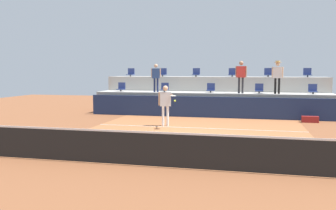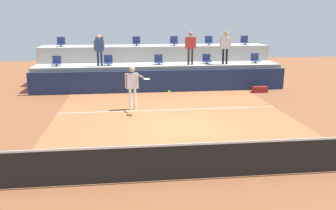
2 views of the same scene
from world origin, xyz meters
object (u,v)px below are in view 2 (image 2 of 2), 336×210
stadium_chair_upper_mid_right (174,42)px  spectator_in_grey (99,48)px  stadium_chair_lower_far_left (57,62)px  spectator_in_white (191,45)px  stadium_chair_lower_left (108,61)px  stadium_chair_lower_right (207,60)px  stadium_chair_upper_far_left (61,43)px  stadium_chair_lower_far_right (255,59)px  stadium_chair_upper_far_right (245,41)px  tennis_player (133,83)px  stadium_chair_lower_center (159,60)px  tennis_ball (169,92)px  equipment_bag (260,89)px  stadium_chair_upper_mid_left (136,42)px  spectator_with_hat (225,44)px  stadium_chair_upper_left (99,42)px  stadium_chair_upper_right (209,41)px

stadium_chair_upper_mid_right → spectator_in_grey: spectator_in_grey is taller
stadium_chair_lower_far_left → spectator_in_white: 7.01m
stadium_chair_lower_left → stadium_chair_lower_right: (5.27, 0.00, 0.00)m
stadium_chair_upper_far_left → stadium_chair_upper_mid_right: same height
stadium_chair_lower_left → stadium_chair_lower_far_right: (8.00, 0.00, 0.00)m
stadium_chair_upper_far_right → tennis_player: 9.41m
stadium_chair_lower_center → spectator_in_grey: bearing=-172.9°
stadium_chair_lower_far_right → tennis_ball: stadium_chair_lower_far_right is taller
stadium_chair_lower_center → spectator_in_white: spectator_in_white is taller
spectator_in_white → equipment_bag: size_ratio=2.28×
tennis_player → spectator_in_white: size_ratio=1.04×
stadium_chair_lower_far_left → stadium_chair_upper_mid_right: bearing=15.8°
stadium_chair_upper_mid_left → spectator_with_hat: spectator_with_hat is taller
stadium_chair_lower_left → tennis_player: size_ratio=0.29×
stadium_chair_lower_left → stadium_chair_upper_left: (-0.55, 1.80, 0.85)m
spectator_in_white → stadium_chair_lower_far_right: bearing=5.9°
tennis_ball → stadium_chair_upper_far_right: bearing=59.3°
stadium_chair_upper_right → tennis_ball: bearing=-110.2°
stadium_chair_lower_far_right → stadium_chair_upper_mid_right: 4.71m
stadium_chair_upper_far_right → spectator_in_grey: 8.65m
equipment_bag → stadium_chair_lower_far_right: bearing=78.8°
spectator_in_grey → spectator_with_hat: (6.58, -0.00, 0.11)m
stadium_chair_upper_right → spectator_in_white: (-1.49, -2.18, -0.02)m
stadium_chair_lower_center → tennis_player: 4.85m
stadium_chair_upper_left → stadium_chair_upper_right: (6.35, 0.00, 0.00)m
stadium_chair_lower_center → spectator_in_white: 1.89m
stadium_chair_upper_far_left → tennis_ball: (4.94, -9.58, -0.90)m
stadium_chair_lower_center → stadium_chair_lower_far_left: bearing=180.0°
stadium_chair_upper_far_left → tennis_player: 7.57m
spectator_in_white → spectator_with_hat: (1.87, -0.00, 0.02)m
tennis_ball → tennis_player: bearing=109.1°
stadium_chair_upper_mid_left → spectator_in_white: size_ratio=0.30×
stadium_chair_upper_far_left → tennis_ball: stadium_chair_upper_far_left is taller
tennis_player → equipment_bag: bearing=22.4°
stadium_chair_lower_right → stadium_chair_upper_left: 6.16m
equipment_bag → stadium_chair_upper_left: bearing=155.4°
stadium_chair_upper_left → tennis_ball: stadium_chair_upper_left is taller
stadium_chair_upper_mid_left → tennis_player: (-0.38, -6.41, -1.20)m
stadium_chair_lower_center → stadium_chair_lower_far_right: size_ratio=1.00×
stadium_chair_upper_right → tennis_ball: 10.25m
stadium_chair_lower_center → stadium_chair_upper_far_left: (-5.32, 1.80, 0.85)m
stadium_chair_lower_far_right → stadium_chair_upper_far_left: stadium_chair_upper_far_left is taller
spectator_in_grey → stadium_chair_upper_mid_left: bearing=48.1°
stadium_chair_upper_mid_right → spectator_in_white: 2.26m
stadium_chair_lower_right → spectator_in_white: bearing=-158.4°
stadium_chair_upper_far_right → spectator_in_white: spectator_in_white is taller
stadium_chair_lower_far_right → stadium_chair_upper_right: (-2.20, 1.80, 0.85)m
stadium_chair_lower_center → stadium_chair_upper_far_left: 5.68m
stadium_chair_upper_far_right → tennis_player: size_ratio=0.29×
stadium_chair_lower_far_right → stadium_chair_upper_mid_left: stadium_chair_upper_mid_left is taller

